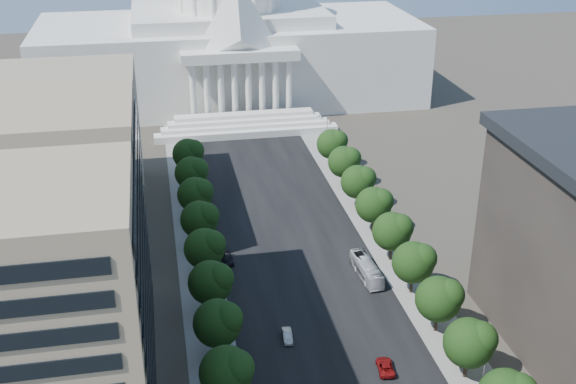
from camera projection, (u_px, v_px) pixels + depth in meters
road_asphalt at (283, 226)px, 154.22m from camera, size 30.00×260.00×0.01m
sidewalk_left at (194, 234)px, 150.99m from camera, size 8.00×260.00×0.02m
sidewalk_right at (368, 218)px, 157.45m from camera, size 8.00×260.00×0.02m
capitol at (229, 36)px, 230.61m from camera, size 120.00×56.00×73.00m
office_block_left_far at (45, 159)px, 148.73m from camera, size 38.00×52.00×30.00m
tree_l_c at (228, 371)px, 100.13m from camera, size 7.79×7.60×9.97m
tree_l_d at (220, 322)px, 110.85m from camera, size 7.79×7.60×9.97m
tree_l_e at (212, 281)px, 121.56m from camera, size 7.79×7.60×9.97m
tree_l_f at (206, 247)px, 132.28m from camera, size 7.79×7.60×9.97m
tree_l_g at (201, 219)px, 142.99m from camera, size 7.79×7.60×9.97m
tree_l_h at (197, 194)px, 153.71m from camera, size 7.79×7.60×9.97m
tree_l_i at (193, 172)px, 164.42m from camera, size 7.79×7.60×9.97m
tree_l_j at (189, 153)px, 175.14m from camera, size 7.79×7.60×9.97m
tree_r_c at (471, 342)px, 106.26m from camera, size 7.79×7.60×9.97m
tree_r_d at (441, 298)px, 116.97m from camera, size 7.79×7.60×9.97m
tree_r_e at (415, 261)px, 127.69m from camera, size 7.79×7.60×9.97m
tree_r_f at (394, 230)px, 138.40m from camera, size 7.79×7.60×9.97m
tree_r_g at (375, 204)px, 149.12m from camera, size 7.79×7.60×9.97m
tree_r_h at (359, 181)px, 159.83m from camera, size 7.79×7.60×9.97m
tree_r_i at (345, 161)px, 170.55m from camera, size 7.79×7.60×9.97m
tree_r_j at (333, 143)px, 181.26m from camera, size 7.79×7.60×9.97m
streetlight_b at (483, 347)px, 106.07m from camera, size 2.61×0.44×9.00m
streetlight_c at (423, 263)px, 128.39m from camera, size 2.61×0.44×9.00m
streetlight_d at (381, 204)px, 150.71m from camera, size 2.61×0.44×9.00m
streetlight_e at (349, 160)px, 173.04m from camera, size 2.61×0.44×9.00m
streetlight_f at (325, 126)px, 195.36m from camera, size 2.61×0.44×9.00m
car_silver at (287, 336)px, 117.25m from camera, size 1.75×4.29×1.38m
car_red at (385, 367)px, 110.06m from camera, size 2.98×5.37×1.42m
car_dark_b at (228, 259)px, 139.87m from camera, size 2.22×4.98×1.42m
city_bus at (366, 269)px, 134.56m from camera, size 3.47×11.98×3.30m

